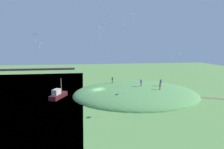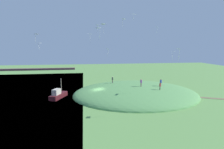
% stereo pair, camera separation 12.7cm
% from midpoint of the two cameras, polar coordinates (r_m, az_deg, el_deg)
% --- Properties ---
extents(ground_plane, '(160.00, 160.00, 0.00)m').
position_cam_midpoint_polar(ground_plane, '(44.08, -4.23, -6.75)').
color(ground_plane, '#63974B').
extents(grass_hill, '(30.51, 27.24, 4.43)m').
position_cam_midpoint_polar(grass_hill, '(46.86, 7.18, -5.86)').
color(grass_hill, '#5D9B54').
rests_on(grass_hill, ground_plane).
extents(dirt_path, '(15.68, 8.35, 0.04)m').
position_cam_midpoint_polar(dirt_path, '(48.28, 28.56, -6.41)').
color(dirt_path, '#76634A').
rests_on(dirt_path, ground_plane).
extents(boat_on_lake, '(3.67, 5.73, 4.32)m').
position_cam_midpoint_polar(boat_on_lake, '(44.22, -16.08, -5.97)').
color(boat_on_lake, '#4A161C').
rests_on(boat_on_lake, lake_water).
extents(person_with_child, '(0.58, 0.58, 1.83)m').
position_cam_midpoint_polar(person_with_child, '(44.80, 8.97, -2.19)').
color(person_with_child, '#514240').
rests_on(person_with_child, grass_hill).
extents(person_walking_path, '(0.57, 0.57, 1.74)m').
position_cam_midpoint_polar(person_walking_path, '(49.76, 0.22, -1.35)').
color(person_walking_path, '#3E3B35').
rests_on(person_walking_path, grass_hill).
extents(person_watching_kites, '(0.65, 0.65, 1.72)m').
position_cam_midpoint_polar(person_watching_kites, '(46.93, 14.76, -2.19)').
color(person_watching_kites, '#3C292A').
rests_on(person_watching_kites, grass_hill).
extents(person_near_shore, '(0.52, 0.52, 1.64)m').
position_cam_midpoint_polar(person_near_shore, '(43.21, 14.55, -3.22)').
color(person_near_shore, black).
rests_on(person_near_shore, grass_hill).
extents(kite_0, '(0.97, 1.03, 1.96)m').
position_cam_midpoint_polar(kite_0, '(46.42, -4.39, 14.67)').
color(kite_0, white).
extents(kite_1, '(1.06, 1.14, 2.12)m').
position_cam_midpoint_polar(kite_1, '(40.70, 18.25, 6.47)').
color(kite_1, white).
extents(kite_2, '(0.68, 0.98, 2.32)m').
position_cam_midpoint_polar(kite_2, '(52.02, -1.19, 7.65)').
color(kite_2, white).
extents(kite_3, '(1.46, 1.34, 2.34)m').
position_cam_midpoint_polar(kite_3, '(50.53, -2.61, 15.03)').
color(kite_3, silver).
extents(kite_4, '(0.69, 0.88, 1.87)m').
position_cam_midpoint_polar(kite_4, '(32.62, 19.75, 7.12)').
color(kite_4, white).
extents(kite_5, '(0.81, 0.80, 1.47)m').
position_cam_midpoint_polar(kite_5, '(48.24, 13.56, 13.77)').
color(kite_5, white).
extents(kite_6, '(1.28, 1.05, 1.45)m').
position_cam_midpoint_polar(kite_6, '(40.18, 6.59, 17.81)').
color(kite_6, white).
extents(kite_7, '(1.33, 1.05, 2.08)m').
position_cam_midpoint_polar(kite_7, '(49.89, -6.78, 12.13)').
color(kite_7, silver).
extents(kite_8, '(1.23, 1.33, 1.74)m').
position_cam_midpoint_polar(kite_8, '(41.18, -22.07, 11.30)').
color(kite_8, white).
extents(kite_9, '(0.66, 0.77, 1.16)m').
position_cam_midpoint_polar(kite_9, '(37.23, -21.21, 8.84)').
color(kite_9, white).
extents(kite_10, '(0.97, 1.03, 1.90)m').
position_cam_midpoint_polar(kite_10, '(29.33, -4.13, 13.78)').
color(kite_10, white).
extents(kite_11, '(0.76, 0.77, 1.28)m').
position_cam_midpoint_polar(kite_11, '(34.61, 3.70, 16.40)').
color(kite_11, silver).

